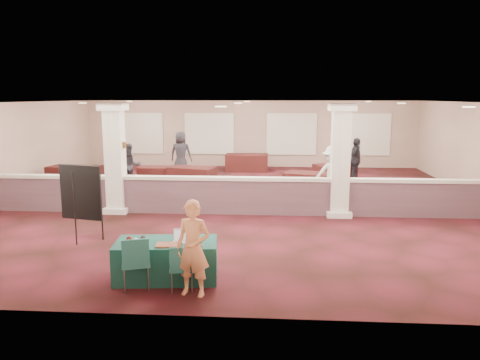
# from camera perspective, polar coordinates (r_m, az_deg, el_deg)

# --- Properties ---
(ground) EXTENTS (16.00, 16.00, 0.00)m
(ground) POSITION_cam_1_polar(r_m,az_deg,el_deg) (15.19, -0.21, -2.76)
(ground) COLOR #4B121D
(ground) RESTS_ON ground
(wall_back) EXTENTS (16.00, 0.04, 3.20)m
(wall_back) POSITION_cam_1_polar(r_m,az_deg,el_deg) (22.86, 1.25, 5.65)
(wall_back) COLOR gray
(wall_back) RESTS_ON ground
(wall_front) EXTENTS (16.00, 0.04, 3.20)m
(wall_front) POSITION_cam_1_polar(r_m,az_deg,el_deg) (7.08, -4.92, -4.55)
(wall_front) COLOR gray
(wall_front) RESTS_ON ground
(ceiling) EXTENTS (16.00, 16.00, 0.02)m
(ceiling) POSITION_cam_1_polar(r_m,az_deg,el_deg) (14.81, -0.22, 9.40)
(ceiling) COLOR white
(ceiling) RESTS_ON wall_back
(partition_wall) EXTENTS (15.60, 0.28, 1.10)m
(partition_wall) POSITION_cam_1_polar(r_m,az_deg,el_deg) (13.61, -0.67, -1.84)
(partition_wall) COLOR #51373F
(partition_wall) RESTS_ON ground
(column_left) EXTENTS (0.72, 0.72, 3.20)m
(column_left) POSITION_cam_1_polar(r_m,az_deg,el_deg) (14.14, -14.97, 2.67)
(column_left) COLOR silver
(column_left) RESTS_ON ground
(column_right) EXTENTS (0.72, 0.72, 3.20)m
(column_right) POSITION_cam_1_polar(r_m,az_deg,el_deg) (13.52, 12.12, 2.46)
(column_right) COLOR silver
(column_right) RESTS_ON ground
(sconce_left) EXTENTS (0.12, 0.12, 0.18)m
(sconce_left) POSITION_cam_1_polar(r_m,az_deg,el_deg) (14.19, -16.11, 4.12)
(sconce_left) COLOR brown
(sconce_left) RESTS_ON column_left
(sconce_right) EXTENTS (0.12, 0.12, 0.18)m
(sconce_right) POSITION_cam_1_polar(r_m,az_deg,el_deg) (14.01, -13.95, 4.15)
(sconce_right) COLOR brown
(sconce_right) RESTS_ON column_left
(near_table) EXTENTS (1.97, 1.13, 0.72)m
(near_table) POSITION_cam_1_polar(r_m,az_deg,el_deg) (9.02, -8.93, -9.61)
(near_table) COLOR #103D37
(near_table) RESTS_ON ground
(conf_chair_main) EXTENTS (0.48, 0.49, 0.84)m
(conf_chair_main) POSITION_cam_1_polar(r_m,az_deg,el_deg) (8.36, -7.13, -10.18)
(conf_chair_main) COLOR #1F5D5B
(conf_chair_main) RESTS_ON ground
(conf_chair_side) EXTENTS (0.62, 0.62, 0.98)m
(conf_chair_side) POSITION_cam_1_polar(r_m,az_deg,el_deg) (8.51, -12.61, -9.41)
(conf_chair_side) COLOR #1F5D5B
(conf_chair_side) RESTS_ON ground
(easel_board) EXTENTS (1.06, 0.61, 1.83)m
(easel_board) POSITION_cam_1_polar(r_m,az_deg,el_deg) (11.54, -18.82, -1.55)
(easel_board) COLOR black
(easel_board) RESTS_ON ground
(woman) EXTENTS (0.68, 0.53, 1.68)m
(woman) POSITION_cam_1_polar(r_m,az_deg,el_deg) (8.09, -5.75, -8.30)
(woman) COLOR #F6AC6A
(woman) RESTS_ON ground
(far_table_front_left) EXTENTS (2.03, 1.29, 0.77)m
(far_table_front_left) POSITION_cam_1_polar(r_m,az_deg,el_deg) (19.00, -19.60, 0.44)
(far_table_front_left) COLOR black
(far_table_front_left) RESTS_ON ground
(far_table_front_center) EXTENTS (1.95, 1.36, 0.72)m
(far_table_front_center) POSITION_cam_1_polar(r_m,az_deg,el_deg) (18.12, -5.88, 0.45)
(far_table_front_center) COLOR black
(far_table_front_center) RESTS_ON ground
(far_table_front_right) EXTENTS (2.14, 1.51, 0.79)m
(far_table_front_right) POSITION_cam_1_polar(r_m,az_deg,el_deg) (16.44, 8.86, -0.49)
(far_table_front_right) COLOR black
(far_table_front_right) RESTS_ON ground
(far_table_back_left) EXTENTS (1.66, 0.88, 0.66)m
(far_table_back_left) POSITION_cam_1_polar(r_m,az_deg,el_deg) (18.76, -9.80, 0.60)
(far_table_back_left) COLOR black
(far_table_back_left) RESTS_ON ground
(far_table_back_center) EXTENTS (1.93, 0.96, 0.78)m
(far_table_back_center) POSITION_cam_1_polar(r_m,az_deg,el_deg) (21.51, 0.83, 2.12)
(far_table_back_center) COLOR black
(far_table_back_center) RESTS_ON ground
(far_table_back_right) EXTENTS (1.84, 1.38, 0.67)m
(far_table_back_right) POSITION_cam_1_polar(r_m,az_deg,el_deg) (19.49, 11.46, 0.92)
(far_table_back_right) COLOR black
(far_table_back_right) RESTS_ON ground
(attendee_a) EXTENTS (0.93, 0.81, 1.69)m
(attendee_a) POSITION_cam_1_polar(r_m,az_deg,el_deg) (17.73, -13.28, 1.62)
(attendee_a) COLOR black
(attendee_a) RESTS_ON ground
(attendee_b) EXTENTS (1.27, 0.74, 1.87)m
(attendee_b) POSITION_cam_1_polar(r_m,az_deg,el_deg) (15.09, 11.23, 0.58)
(attendee_b) COLOR #BCBCB7
(attendee_b) RESTS_ON ground
(attendee_c) EXTENTS (0.91, 1.16, 1.79)m
(attendee_c) POSITION_cam_1_polar(r_m,az_deg,el_deg) (19.09, 13.92, 2.32)
(attendee_c) COLOR black
(attendee_c) RESTS_ON ground
(attendee_d) EXTENTS (0.97, 0.57, 1.90)m
(attendee_d) POSITION_cam_1_polar(r_m,az_deg,el_deg) (20.46, -7.21, 3.22)
(attendee_d) COLOR black
(attendee_d) RESTS_ON ground
(laptop_base) EXTENTS (0.35, 0.26, 0.02)m
(laptop_base) POSITION_cam_1_polar(r_m,az_deg,el_deg) (8.82, -7.10, -7.47)
(laptop_base) COLOR silver
(laptop_base) RESTS_ON near_table
(laptop_screen) EXTENTS (0.33, 0.04, 0.22)m
(laptop_screen) POSITION_cam_1_polar(r_m,az_deg,el_deg) (8.89, -7.05, -6.53)
(laptop_screen) COLOR silver
(laptop_screen) RESTS_ON near_table
(screen_glow) EXTENTS (0.30, 0.03, 0.19)m
(screen_glow) POSITION_cam_1_polar(r_m,az_deg,el_deg) (8.89, -7.06, -6.63)
(screen_glow) COLOR #B2BCD6
(screen_glow) RESTS_ON near_table
(knitting) EXTENTS (0.42, 0.34, 0.03)m
(knitting) POSITION_cam_1_polar(r_m,az_deg,el_deg) (8.66, -8.87, -7.82)
(knitting) COLOR #BF4B1E
(knitting) RESTS_ON near_table
(yarn_cream) EXTENTS (0.11, 0.11, 0.11)m
(yarn_cream) POSITION_cam_1_polar(r_m,az_deg,el_deg) (8.88, -12.61, -7.22)
(yarn_cream) COLOR beige
(yarn_cream) RESTS_ON near_table
(yarn_red) EXTENTS (0.10, 0.10, 0.10)m
(yarn_red) POSITION_cam_1_polar(r_m,az_deg,el_deg) (9.05, -13.37, -6.95)
(yarn_red) COLOR maroon
(yarn_red) RESTS_ON near_table
(yarn_grey) EXTENTS (0.10, 0.10, 0.10)m
(yarn_grey) POSITION_cam_1_polar(r_m,az_deg,el_deg) (9.07, -11.73, -6.84)
(yarn_grey) COLOR #4A4A4F
(yarn_grey) RESTS_ON near_table
(scissors) EXTENTS (0.12, 0.04, 0.01)m
(scissors) POSITION_cam_1_polar(r_m,az_deg,el_deg) (8.58, -4.91, -7.96)
(scissors) COLOR red
(scissors) RESTS_ON near_table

